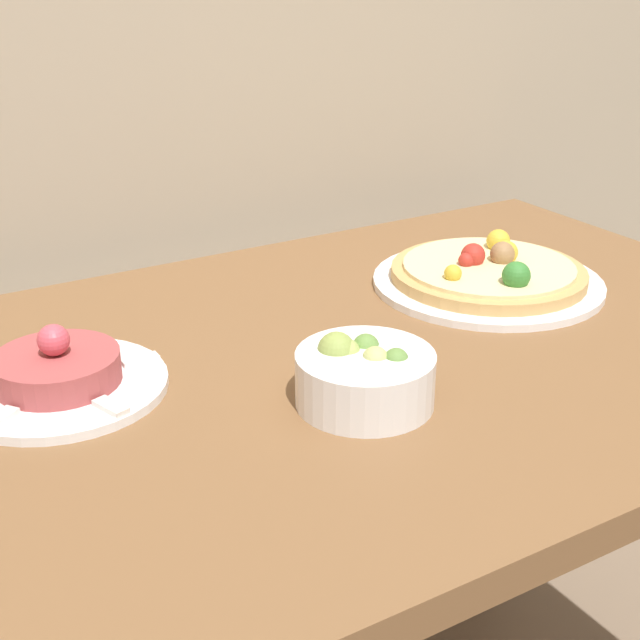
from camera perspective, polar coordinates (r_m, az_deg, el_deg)
name	(u,v)px	position (r m, az deg, el deg)	size (l,w,h in m)	color
dining_table	(355,442)	(1.07, 2.23, -7.83)	(1.15, 0.75, 0.80)	brown
pizza_plate	(489,275)	(1.20, 10.74, 2.86)	(0.30, 0.30, 0.06)	white
tartare_plate	(58,376)	(0.95, -16.41, -3.46)	(0.22, 0.22, 0.07)	white
small_bowl	(364,376)	(0.88, 2.82, -3.58)	(0.14, 0.14, 0.07)	white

